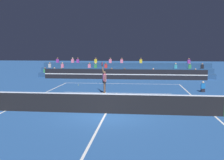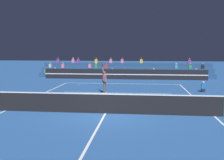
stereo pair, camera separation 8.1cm
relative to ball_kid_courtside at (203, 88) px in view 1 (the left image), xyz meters
name	(u,v)px [view 1 (the left image)]	position (x,y,z in m)	size (l,w,h in m)	color
ground_plane	(106,113)	(-6.68, -7.63, -0.33)	(120.00, 120.00, 0.00)	#285699
court_lines	(106,113)	(-6.68, -7.63, -0.33)	(11.10, 23.90, 0.01)	white
tennis_net	(106,103)	(-6.68, -7.63, 0.21)	(12.00, 0.10, 1.10)	#2D6B38
sponsor_banner_wall	(124,74)	(-6.68, 8.00, 0.22)	(18.00, 0.26, 1.10)	black
bleacher_stand	(125,71)	(-6.70, 10.53, 0.32)	(20.36, 2.85, 2.28)	navy
ball_kid_courtside	(203,88)	(0.00, 0.00, 0.00)	(0.30, 0.36, 0.84)	black
tennis_player	(104,81)	(-7.56, -1.66, 0.65)	(0.51, 1.09, 2.43)	brown
tennis_ball	(78,85)	(-10.56, 2.64, -0.30)	(0.07, 0.07, 0.07)	#C6DB33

